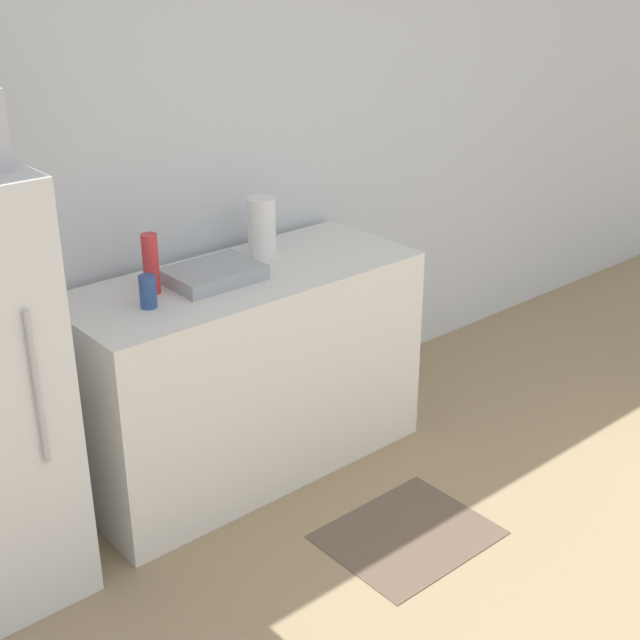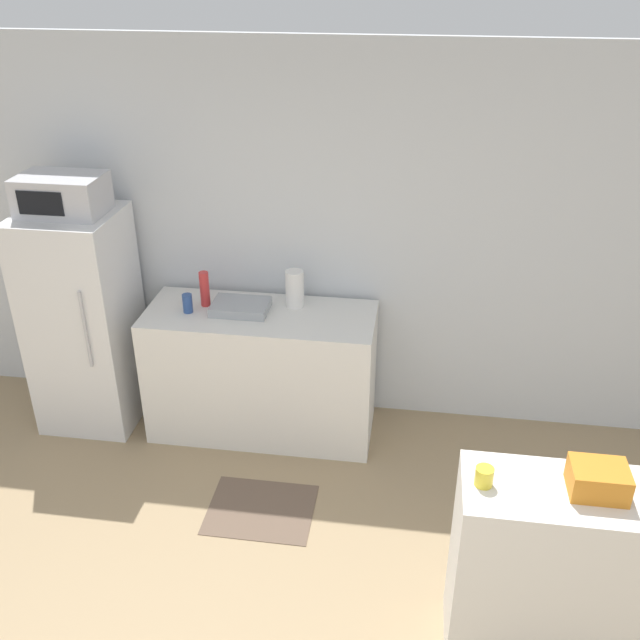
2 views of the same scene
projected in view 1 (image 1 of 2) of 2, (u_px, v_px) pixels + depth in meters
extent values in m
cube|color=silver|center=(207.00, 161.00, 3.84)|extent=(8.00, 0.06, 2.60)
cylinder|color=#B7B7BC|center=(37.00, 389.00, 2.81)|extent=(0.02, 0.02, 0.54)
cube|color=silver|center=(246.00, 372.00, 3.86)|extent=(1.53, 0.62, 0.91)
cube|color=#9EA3A8|center=(214.00, 274.00, 3.60)|extent=(0.37, 0.27, 0.06)
cylinder|color=red|center=(151.00, 264.00, 3.44)|extent=(0.06, 0.06, 0.24)
cylinder|color=#2D4C8C|center=(148.00, 291.00, 3.34)|extent=(0.06, 0.06, 0.13)
cylinder|color=white|center=(262.00, 226.00, 3.85)|extent=(0.12, 0.12, 0.25)
cube|color=brown|center=(408.00, 534.00, 3.56)|extent=(0.64, 0.52, 0.01)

